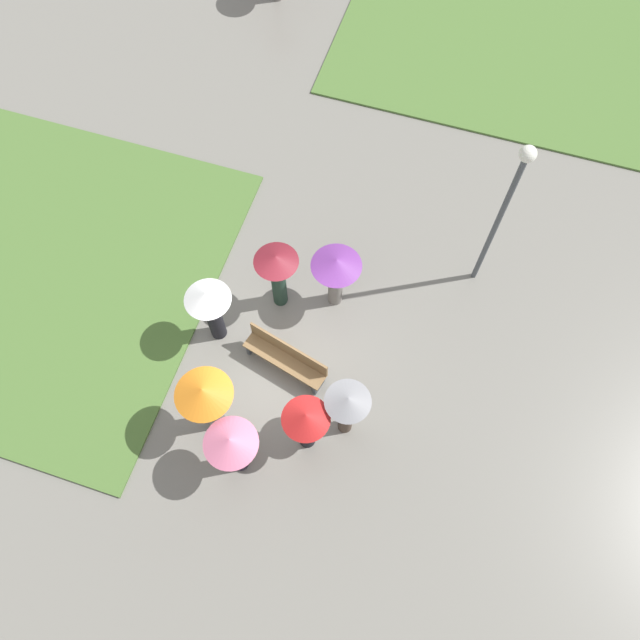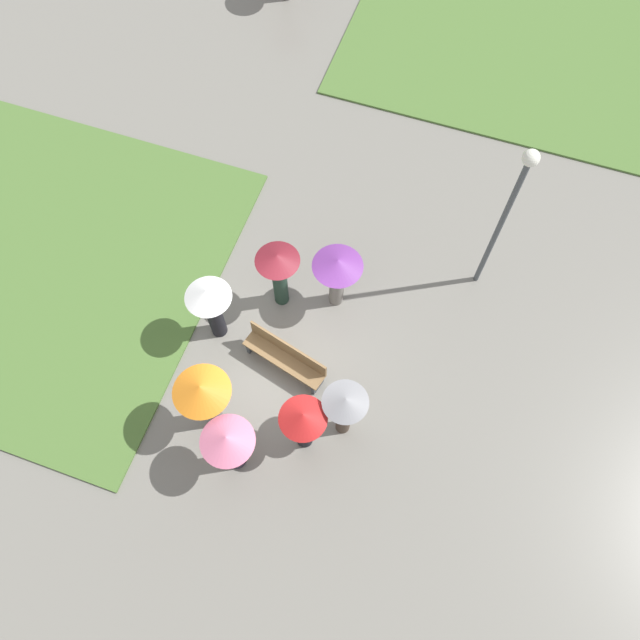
{
  "view_description": "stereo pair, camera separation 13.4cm",
  "coord_description": "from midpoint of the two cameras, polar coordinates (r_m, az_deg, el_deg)",
  "views": [
    {
      "loc": [
        2.44,
        -4.7,
        12.88
      ],
      "look_at": [
        0.74,
        0.63,
        1.2
      ],
      "focal_mm": 35.0,
      "sensor_mm": 36.0,
      "label": 1
    },
    {
      "loc": [
        2.57,
        -4.66,
        12.88
      ],
      "look_at": [
        0.74,
        0.63,
        1.2
      ],
      "focal_mm": 35.0,
      "sensor_mm": 36.0,
      "label": 2
    }
  ],
  "objects": [
    {
      "name": "crowd_person_red",
      "position": [
        12.06,
        -1.6,
        -9.35
      ],
      "size": [
        0.94,
        0.94,
        1.83
      ],
      "rotation": [
        0.0,
        0.0,
        0.13
      ],
      "color": "black",
      "rests_on": "ground_plane"
    },
    {
      "name": "lawn_patch_near",
      "position": [
        16.78,
        -26.82,
        4.8
      ],
      "size": [
        9.93,
        8.43,
        0.06
      ],
      "color": "#4C7033",
      "rests_on": "ground_plane"
    },
    {
      "name": "lawn_patch_far",
      "position": [
        20.89,
        16.8,
        23.84
      ],
      "size": [
        9.69,
        8.07,
        0.06
      ],
      "color": "#4C7033",
      "rests_on": "ground_plane"
    },
    {
      "name": "ground_plane",
      "position": [
        13.93,
        -3.96,
        -3.51
      ],
      "size": [
        90.0,
        90.0,
        0.0
      ],
      "primitive_type": "plane",
      "color": "slate"
    },
    {
      "name": "lamp_post",
      "position": [
        12.93,
        16.34,
        10.2
      ],
      "size": [
        0.32,
        0.32,
        4.46
      ],
      "color": "#474C51",
      "rests_on": "ground_plane"
    },
    {
      "name": "crowd_person_white",
      "position": [
        13.14,
        -10.31,
        1.3
      ],
      "size": [
        0.98,
        0.98,
        1.91
      ],
      "rotation": [
        0.0,
        0.0,
        5.07
      ],
      "color": "black",
      "rests_on": "ground_plane"
    },
    {
      "name": "crowd_person_pink",
      "position": [
        12.0,
        -8.35,
        -11.34
      ],
      "size": [
        1.04,
        1.04,
        1.86
      ],
      "rotation": [
        0.0,
        0.0,
        2.21
      ],
      "color": "#2D2333",
      "rests_on": "ground_plane"
    },
    {
      "name": "park_bench",
      "position": [
        13.42,
        -3.38,
        -3.37
      ],
      "size": [
        1.97,
        0.89,
        0.9
      ],
      "rotation": [
        0.0,
        0.0,
        -0.25
      ],
      "color": "brown",
      "rests_on": "ground_plane"
    },
    {
      "name": "crowd_person_purple",
      "position": [
        13.35,
        1.2,
        4.57
      ],
      "size": [
        1.1,
        1.1,
        1.77
      ],
      "rotation": [
        0.0,
        0.0,
        4.39
      ],
      "color": "slate",
      "rests_on": "ground_plane"
    },
    {
      "name": "crowd_person_grey",
      "position": [
        12.16,
        2.17,
        -8.01
      ],
      "size": [
        0.9,
        0.9,
        1.87
      ],
      "rotation": [
        0.0,
        0.0,
        5.11
      ],
      "color": "#47382D",
      "rests_on": "ground_plane"
    },
    {
      "name": "crowd_person_orange",
      "position": [
        12.22,
        -10.67,
        -7.07
      ],
      "size": [
        1.13,
        1.13,
        2.02
      ],
      "rotation": [
        0.0,
        0.0,
        4.28
      ],
      "color": "slate",
      "rests_on": "ground_plane"
    },
    {
      "name": "crowd_person_maroon",
      "position": [
        13.39,
        -4.21,
        4.49
      ],
      "size": [
        0.96,
        0.96,
        1.93
      ],
      "rotation": [
        0.0,
        0.0,
        3.15
      ],
      "color": "#1E3328",
      "rests_on": "ground_plane"
    }
  ]
}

